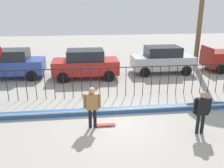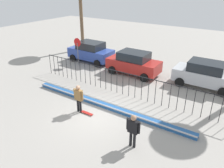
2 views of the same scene
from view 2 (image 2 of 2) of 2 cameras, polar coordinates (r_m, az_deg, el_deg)
ground_plane at (r=12.75m, az=-4.37°, el=-8.02°), size 60.00×60.00×0.00m
bowl_coping_ledge at (r=13.37m, az=-1.78°, el=-5.65°), size 11.00×0.40×0.27m
perimeter_fence at (r=14.51m, az=2.86°, el=0.88°), size 14.04×0.04×1.62m
skateboarder at (r=12.63m, az=-8.74°, el=-3.22°), size 0.69×0.26×1.70m
skateboard at (r=12.84m, az=-6.57°, el=-7.55°), size 0.80×0.20×0.07m
camera_operator at (r=9.98m, az=5.54°, el=-11.44°), size 0.69×0.26×1.71m
parked_car_blue at (r=21.06m, az=-5.57°, el=8.45°), size 4.30×2.12×1.90m
parked_car_red at (r=17.99m, az=5.66°, el=5.53°), size 4.30×2.12×1.90m
parked_car_silver at (r=16.99m, az=23.16°, el=2.37°), size 4.30×2.12×1.90m
stop_sign at (r=20.05m, az=-8.98°, el=9.33°), size 0.76×0.07×2.50m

